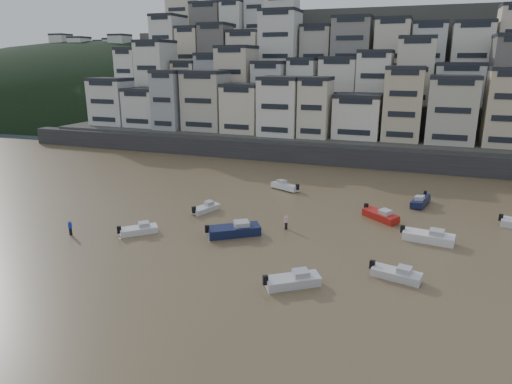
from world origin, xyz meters
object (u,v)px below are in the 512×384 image
at_px(boat_e, 381,214).
at_px(boat_j, 139,229).
at_px(boat_a, 293,279).
at_px(boat_c, 234,228).
at_px(person_blue, 70,228).
at_px(boat_d, 429,235).
at_px(boat_i, 421,200).
at_px(boat_b, 397,273).
at_px(boat_f, 206,207).
at_px(boat_h, 285,185).
at_px(person_pink, 286,222).

xyz_separation_m(boat_e, boat_j, (-24.87, -14.15, -0.12)).
distance_m(boat_a, boat_c, 13.00).
bearing_deg(person_blue, boat_a, -6.70).
distance_m(boat_d, boat_e, 7.76).
height_order(boat_a, person_blue, person_blue).
xyz_separation_m(boat_a, boat_i, (9.82, 27.92, 0.02)).
bearing_deg(boat_j, boat_b, -46.04).
relative_size(boat_f, boat_h, 0.88).
relative_size(boat_h, boat_j, 1.11).
xyz_separation_m(boat_f, boat_h, (6.55, 13.41, 0.08)).
relative_size(boat_b, boat_d, 0.83).
bearing_deg(boat_b, boat_e, 113.06).
bearing_deg(boat_b, boat_i, 98.80).
relative_size(boat_c, boat_j, 1.42).
distance_m(boat_b, person_blue, 34.69).
relative_size(boat_b, boat_h, 0.95).
height_order(boat_h, person_blue, person_blue).
distance_m(boat_f, person_blue, 16.28).
bearing_deg(boat_j, boat_h, 23.16).
bearing_deg(boat_f, boat_a, -115.02).
relative_size(boat_c, boat_h, 1.28).
xyz_separation_m(boat_h, person_blue, (-17.09, -25.82, 0.19)).
relative_size(boat_c, person_pink, 3.64).
xyz_separation_m(boat_a, boat_c, (-9.28, 9.10, 0.16)).
distance_m(boat_j, person_pink, 16.62).
distance_m(boat_b, boat_c, 18.13).
distance_m(boat_h, person_pink, 16.54).
distance_m(boat_a, boat_i, 29.60).
bearing_deg(boat_i, boat_c, -33.17).
relative_size(boat_c, boat_i, 1.19).
xyz_separation_m(boat_e, person_blue, (-31.79, -17.02, 0.14)).
bearing_deg(boat_e, boat_f, -127.90).
height_order(boat_a, boat_h, boat_a).
xyz_separation_m(boat_h, boat_j, (-10.17, -22.94, -0.07)).
relative_size(boat_a, boat_h, 1.04).
height_order(boat_i, boat_j, boat_i).
height_order(boat_c, boat_f, boat_c).
bearing_deg(boat_e, boat_d, -5.18).
bearing_deg(boat_d, boat_a, -119.47).
relative_size(boat_f, boat_j, 0.98).
height_order(boat_c, boat_i, boat_c).
bearing_deg(boat_a, boat_c, 100.26).
distance_m(boat_b, boat_h, 30.11).
height_order(boat_d, person_pink, person_pink).
bearing_deg(boat_i, boat_b, 8.42).
xyz_separation_m(boat_b, boat_h, (-17.58, 24.45, 0.04)).
distance_m(boat_b, boat_j, 27.79).
height_order(boat_b, boat_f, boat_b).
bearing_deg(boat_e, person_blue, -111.99).
height_order(boat_a, boat_e, boat_e).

